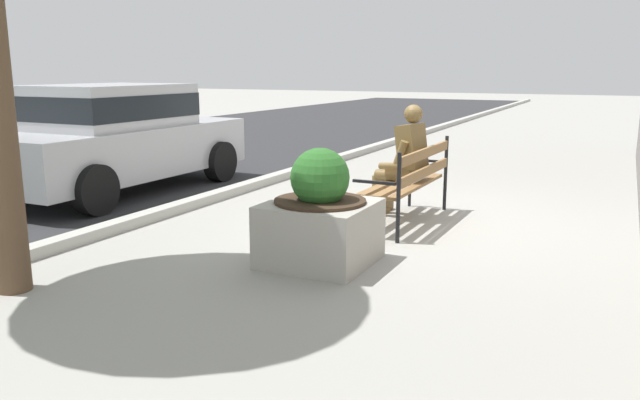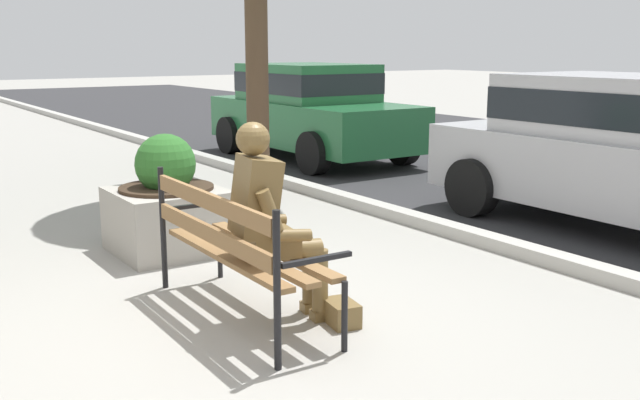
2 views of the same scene
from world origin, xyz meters
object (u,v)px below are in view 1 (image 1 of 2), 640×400
object	(u,v)px
concrete_planter	(320,219)
park_bench	(411,178)
parked_car_silver	(115,135)
bronze_statue_seated	(401,163)

from	to	relation	value
concrete_planter	park_bench	bearing A→B (deg)	-8.62
park_bench	parked_car_silver	distance (m)	4.47
bronze_statue_seated	parked_car_silver	world-z (taller)	parked_car_silver
bronze_statue_seated	park_bench	bearing A→B (deg)	-139.03
park_bench	concrete_planter	xyz separation A→B (m)	(-1.84, 0.28, -0.12)
park_bench	bronze_statue_seated	distance (m)	0.34
park_bench	parked_car_silver	world-z (taller)	parked_car_silver
bronze_statue_seated	parked_car_silver	bearing A→B (deg)	93.81
concrete_planter	parked_car_silver	xyz separation A→B (m)	(1.80, 4.18, 0.42)
park_bench	bronze_statue_seated	world-z (taller)	bronze_statue_seated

